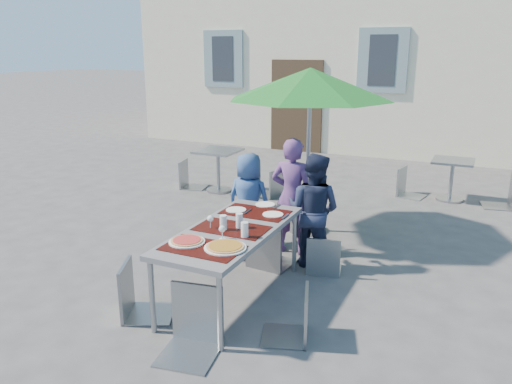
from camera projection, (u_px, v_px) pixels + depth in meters
The scene contains 22 objects.
ground at pixel (221, 297), 5.10m from camera, with size 90.00×90.00×0.00m, color #3F3F41.
dining_table at pixel (232, 234), 4.90m from camera, with size 0.80×1.85×0.76m.
pizza_near_left at pixel (187, 241), 4.52m from camera, with size 0.33×0.33×0.03m.
pizza_near_right at pixel (225, 247), 4.38m from camera, with size 0.38×0.38×0.03m.
glassware at pixel (232, 224), 4.77m from camera, with size 0.48×0.40×0.15m.
place_settings at pixel (258, 209), 5.43m from camera, with size 0.69×0.53×0.01m.
child_0 at pixel (249, 200), 6.31m from camera, with size 0.59×0.38×1.21m, color #315089.
child_1 at pixel (292, 197), 6.04m from camera, with size 0.53×0.35×1.44m, color #5F3976.
child_2 at pixel (313, 210), 5.70m from camera, with size 0.65×0.37×1.33m, color #1C243E.
chair_0 at pixel (232, 217), 5.97m from camera, with size 0.48×0.49×0.88m.
chair_1 at pixel (268, 217), 5.64m from camera, with size 0.50×0.51×1.03m.
chair_2 at pixel (325, 233), 5.51m from camera, with size 0.44×0.45×0.84m.
chair_3 at pixel (135, 258), 4.61m from camera, with size 0.59×0.59×0.99m.
chair_4 at pixel (296, 285), 4.24m from camera, with size 0.50×0.49×0.88m.
chair_5 at pixel (191, 282), 4.06m from camera, with size 0.53×0.53×1.04m.
patio_umbrella at pixel (310, 86), 6.44m from camera, with size 2.19×2.19×2.22m.
cafe_table_0 at pixel (218, 163), 8.76m from camera, with size 0.70×0.70×0.75m.
bg_chair_l_0 at pixel (188, 157), 8.99m from camera, with size 0.51×0.51×0.96m.
bg_chair_r_0 at pixel (273, 166), 8.43m from camera, with size 0.50×0.50×0.92m.
cafe_table_1 at pixel (452, 174), 8.24m from camera, with size 0.65×0.65×0.69m.
bg_chair_l_1 at pixel (409, 165), 8.48m from camera, with size 0.49×0.48×0.93m.
bg_chair_r_1 at pixel (509, 171), 7.83m from camera, with size 0.53×0.52×1.02m.
Camera 1 is at (2.27, -4.02, 2.44)m, focal length 35.00 mm.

